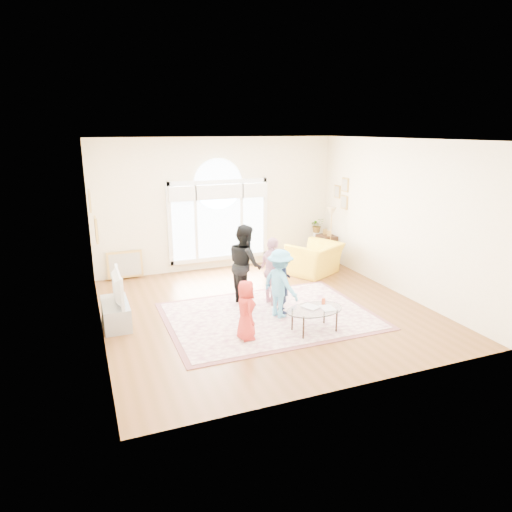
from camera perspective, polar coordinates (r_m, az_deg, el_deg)
name	(u,v)px	position (r m, az deg, el deg)	size (l,w,h in m)	color
ground	(265,309)	(8.92, 1.12, -6.64)	(6.00, 6.00, 0.00)	brown
room_shell	(221,207)	(11.08, -4.45, 6.17)	(6.00, 6.00, 6.00)	#F2E3C0
area_rug	(269,316)	(8.60, 1.70, -7.46)	(3.60, 2.60, 0.02)	beige
rug_border	(269,316)	(8.60, 1.69, -7.49)	(3.80, 2.80, 0.01)	brown
tv_console	(116,314)	(8.54, -17.11, -6.89)	(0.45, 1.00, 0.42)	#95989D
television	(114,287)	(8.37, -17.33, -3.75)	(0.17, 0.99, 0.57)	black
coffee_table	(315,310)	(7.89, 7.35, -6.71)	(1.08, 0.73, 0.54)	silver
armchair	(315,259)	(11.02, 7.35, -0.33)	(1.15, 1.01, 0.75)	yellow
side_cabinet	(326,248)	(12.13, 8.77, 0.97)	(0.40, 0.50, 0.70)	black
floor_lamp	(331,216)	(11.52, 9.42, 4.92)	(0.29, 0.29, 1.51)	black
plant_pedestal	(316,245)	(12.42, 7.55, 1.36)	(0.20, 0.20, 0.70)	white
potted_plant	(317,225)	(12.29, 7.64, 3.84)	(0.35, 0.31, 0.39)	#33722D
leaning_picture	(126,279)	(11.09, -15.93, -2.75)	(0.80, 0.05, 0.62)	tan
child_red	(246,310)	(7.51, -1.26, -6.75)	(0.49, 0.32, 1.01)	red
child_navy	(282,281)	(8.56, 3.33, -3.11)	(0.45, 0.29, 1.23)	#151C36
child_black	(245,264)	(8.96, -1.38, -1.03)	(0.77, 0.60, 1.59)	black
child_pink	(272,271)	(8.92, 2.07, -1.91)	(0.79, 0.33, 1.35)	#ECA8BC
child_blue	(280,283)	(8.34, 3.04, -3.44)	(0.83, 0.47, 1.28)	#57AEDA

